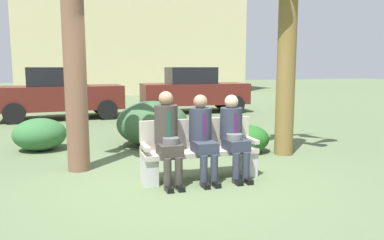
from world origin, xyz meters
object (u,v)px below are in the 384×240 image
(seated_man_middle, at_px, (202,133))
(seated_man_right, at_px, (234,132))
(shrub_near_bench, at_px, (40,134))
(shrub_mid_lawn, at_px, (247,139))
(parked_car_near, at_px, (60,93))
(shrub_far_lawn, at_px, (153,123))
(parked_car_far, at_px, (194,90))
(park_bench, at_px, (199,151))
(building_backdrop, at_px, (129,4))
(seated_man_left, at_px, (168,133))

(seated_man_middle, relative_size, seated_man_right, 1.01)
(seated_man_right, xyz_separation_m, shrub_near_bench, (-2.96, 2.97, -0.38))
(shrub_mid_lawn, bearing_deg, parked_car_near, 119.85)
(shrub_mid_lawn, xyz_separation_m, shrub_far_lawn, (-1.65, 1.25, 0.21))
(parked_car_near, bearing_deg, shrub_near_bench, -93.61)
(seated_man_middle, distance_m, parked_car_far, 8.57)
(park_bench, bearing_deg, parked_car_far, 72.24)
(park_bench, relative_size, parked_car_near, 0.44)
(shrub_mid_lawn, relative_size, parked_car_near, 0.22)
(shrub_mid_lawn, height_order, building_backdrop, building_backdrop)
(seated_man_middle, xyz_separation_m, parked_car_far, (2.57, 8.18, 0.12))
(seated_man_right, bearing_deg, building_backdrop, 85.23)
(shrub_far_lawn, xyz_separation_m, parked_car_near, (-1.99, 5.08, 0.35))
(seated_man_right, xyz_separation_m, building_backdrop, (1.79, 21.45, 5.25))
(shrub_near_bench, xyz_separation_m, shrub_far_lawn, (2.29, -0.24, 0.15))
(seated_man_left, bearing_deg, shrub_near_bench, 123.08)
(shrub_mid_lawn, distance_m, shrub_far_lawn, 2.08)
(seated_man_middle, xyz_separation_m, shrub_mid_lawn, (1.48, 1.48, -0.44))
(shrub_far_lawn, relative_size, parked_car_far, 0.39)
(seated_man_middle, distance_m, shrub_near_bench, 3.87)
(seated_man_right, bearing_deg, seated_man_middle, 179.17)
(seated_man_left, xyz_separation_m, shrub_mid_lawn, (2.01, 1.47, -0.47))
(seated_man_middle, relative_size, parked_car_near, 0.32)
(seated_man_middle, relative_size, shrub_mid_lawn, 1.47)
(shrub_mid_lawn, xyz_separation_m, parked_car_near, (-3.63, 6.33, 0.56))
(seated_man_left, bearing_deg, park_bench, 13.57)
(shrub_mid_lawn, bearing_deg, park_bench, -137.79)
(parked_car_far, bearing_deg, parked_car_near, -175.50)
(seated_man_right, height_order, shrub_near_bench, seated_man_right)
(parked_car_near, bearing_deg, seated_man_right, -71.24)
(park_bench, height_order, parked_car_near, parked_car_near)
(seated_man_right, bearing_deg, shrub_near_bench, 134.90)
(seated_man_left, relative_size, parked_car_near, 0.34)
(seated_man_right, height_order, shrub_far_lawn, seated_man_right)
(parked_car_near, bearing_deg, park_bench, -74.39)
(park_bench, relative_size, building_backdrop, 0.12)
(seated_man_right, distance_m, building_backdrop, 22.16)
(park_bench, distance_m, shrub_far_lawn, 2.60)
(shrub_far_lawn, bearing_deg, park_bench, -86.49)
(park_bench, distance_m, seated_man_right, 0.60)
(shrub_mid_lawn, xyz_separation_m, parked_car_far, (1.09, 6.70, 0.56))
(building_backdrop, bearing_deg, seated_man_middle, -96.10)
(park_bench, relative_size, seated_man_right, 1.39)
(seated_man_right, relative_size, building_backdrop, 0.09)
(shrub_near_bench, bearing_deg, seated_man_left, -56.92)
(shrub_mid_lawn, bearing_deg, shrub_far_lawn, 142.81)
(seated_man_middle, height_order, shrub_near_bench, seated_man_middle)
(shrub_mid_lawn, bearing_deg, seated_man_left, -143.71)
(park_bench, bearing_deg, shrub_mid_lawn, 42.21)
(parked_car_far, bearing_deg, seated_man_right, -104.19)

